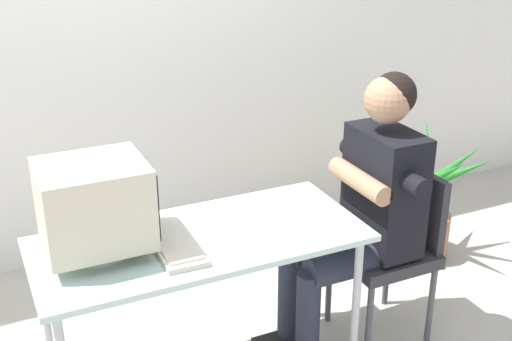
% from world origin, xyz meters
% --- Properties ---
extents(desk, '(1.36, 0.61, 0.73)m').
position_xyz_m(desk, '(0.00, 0.00, 0.67)').
color(desk, '#B7B7BC').
rests_on(desk, ground_plane).
extents(crt_monitor, '(0.41, 0.35, 0.38)m').
position_xyz_m(crt_monitor, '(-0.40, 0.04, 0.94)').
color(crt_monitor, beige).
rests_on(crt_monitor, desk).
extents(keyboard, '(0.18, 0.48, 0.03)m').
position_xyz_m(keyboard, '(-0.12, -0.00, 0.75)').
color(keyboard, beige).
rests_on(keyboard, desk).
extents(office_chair, '(0.41, 0.41, 0.84)m').
position_xyz_m(office_chair, '(0.97, -0.02, 0.49)').
color(office_chair, '#4C4C51').
rests_on(office_chair, ground_plane).
extents(person_seated, '(0.72, 0.59, 1.33)m').
position_xyz_m(person_seated, '(0.79, -0.02, 0.73)').
color(person_seated, black).
rests_on(person_seated, ground_plane).
extents(potted_plant, '(0.77, 0.66, 0.81)m').
position_xyz_m(potted_plant, '(1.58, 0.50, 0.31)').
color(potted_plant, '#9E6647').
rests_on(potted_plant, ground_plane).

